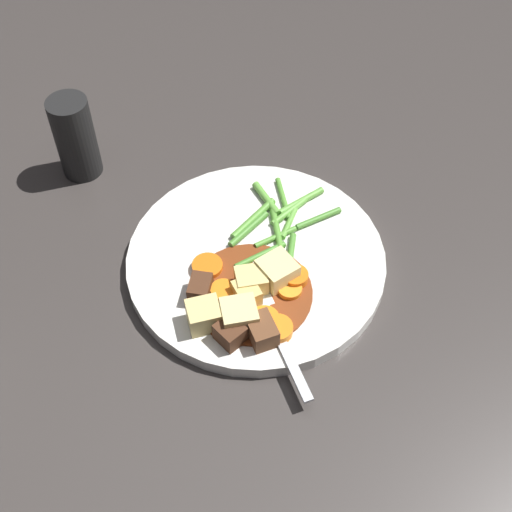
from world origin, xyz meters
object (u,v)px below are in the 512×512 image
Objects in this scene: potato_chunk_3 at (251,281)px; carrot_slice_5 at (290,290)px; carrot_slice_1 at (223,292)px; potato_chunk_1 at (239,316)px; pepper_mill at (75,138)px; carrot_slice_4 at (207,267)px; carrot_slice_3 at (295,278)px; potato_chunk_0 at (277,272)px; potato_chunk_4 at (204,315)px; carrot_slice_0 at (265,320)px; fork at (273,323)px; carrot_slice_2 at (278,329)px; potato_chunk_2 at (247,294)px; meat_chunk_1 at (230,333)px; dinner_plate at (256,261)px; meat_chunk_0 at (200,289)px; meat_chunk_2 at (262,331)px.

carrot_slice_5 is at bearing 103.44° from potato_chunk_3.
carrot_slice_1 is 0.04m from potato_chunk_1.
potato_chunk_3 is 0.30× the size of pepper_mill.
carrot_slice_1 reaches higher than carrot_slice_4.
carrot_slice_3 is 0.10m from carrot_slice_4.
carrot_slice_1 is 0.96× the size of carrot_slice_3.
potato_chunk_4 is at bearing -32.54° from potato_chunk_0.
potato_chunk_0 is at bearing 147.46° from potato_chunk_4.
carrot_slice_5 is at bearing 165.33° from carrot_slice_0.
potato_chunk_0 reaches higher than carrot_slice_3.
potato_chunk_0 is at bearing -164.52° from fork.
carrot_slice_2 is 0.97× the size of potato_chunk_3.
pepper_mill reaches higher than carrot_slice_2.
potato_chunk_1 is (0.01, -0.02, 0.01)m from carrot_slice_0.
potato_chunk_3 is at bearing -174.00° from potato_chunk_1.
potato_chunk_1 is 0.03m from potato_chunk_2.
carrot_slice_1 is 0.99× the size of meat_chunk_1.
fork reaches higher than dinner_plate.
meat_chunk_1 reaches higher than carrot_slice_1.
meat_chunk_1 reaches higher than carrot_slice_4.
potato_chunk_3 is 1.09× the size of meat_chunk_0.
potato_chunk_0 is 1.21× the size of meat_chunk_0.
meat_chunk_2 is (0.10, 0.04, 0.02)m from dinner_plate.
carrot_slice_4 is 0.31× the size of pepper_mill.
meat_chunk_2 is at bearing -16.17° from fork.
meat_chunk_1 is at bearing 37.72° from carrot_slice_4.
potato_chunk_0 is (-0.01, -0.02, 0.01)m from carrot_slice_5.
carrot_slice_5 is 0.08m from meat_chunk_1.
potato_chunk_1 is (0.06, -0.04, 0.01)m from carrot_slice_5.
potato_chunk_4 reaches higher than meat_chunk_0.
meat_chunk_2 is at bearing 7.74° from potato_chunk_0.
dinner_plate is 0.09m from potato_chunk_1.
dinner_plate is at bearing -123.34° from carrot_slice_5.
carrot_slice_5 is (-0.05, -0.00, -0.00)m from carrot_slice_2.
carrot_slice_2 is 0.08m from potato_chunk_4.
carrot_slice_2 is 1.06× the size of meat_chunk_0.
carrot_slice_4 is at bearing -117.24° from carrot_slice_0.
carrot_slice_2 is (0.02, 0.07, -0.00)m from carrot_slice_1.
carrot_slice_3 is (-0.07, -0.00, 0.00)m from carrot_slice_2.
carrot_slice_0 is 0.06m from potato_chunk_4.
carrot_slice_2 is 0.35m from pepper_mill.
dinner_plate is 7.98× the size of potato_chunk_0.
carrot_slice_5 is (-0.04, 0.01, 0.00)m from carrot_slice_0.
carrot_slice_2 reaches higher than fork.
pepper_mill reaches higher than carrot_slice_1.
potato_chunk_3 reaches higher than potato_chunk_2.
potato_chunk_0 is 0.04m from potato_chunk_2.
carrot_slice_2 is at bearing 96.48° from potato_chunk_1.
potato_chunk_3 is at bearing -45.84° from potato_chunk_0.
meat_chunk_1 is (0.09, -0.04, 0.00)m from carrot_slice_3.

